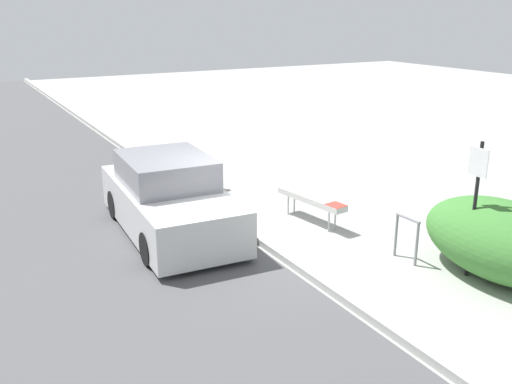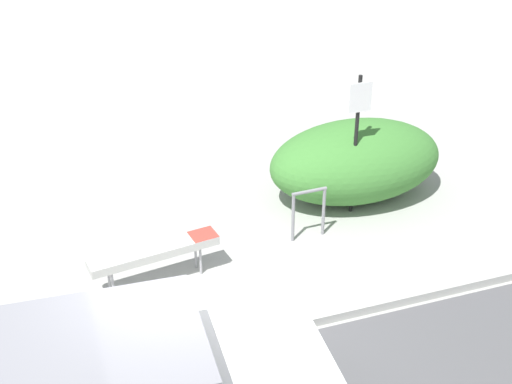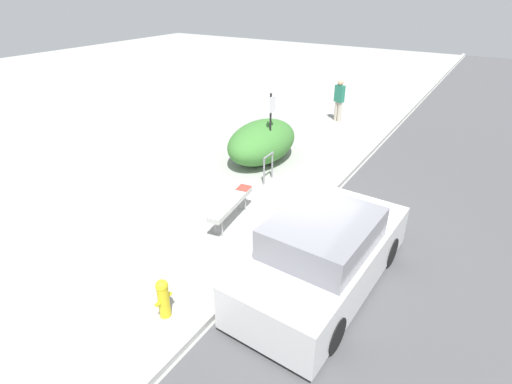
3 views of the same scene
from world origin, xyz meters
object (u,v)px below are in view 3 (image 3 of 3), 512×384
(bike_rack, at_px, (268,165))
(parked_car_near, at_px, (324,255))
(sign_post, at_px, (271,124))
(bench, at_px, (231,203))
(fire_hydrant, at_px, (163,297))
(pedestrian, at_px, (339,99))

(bike_rack, distance_m, parked_car_near, 4.60)
(sign_post, bearing_deg, parked_car_near, -139.96)
(bench, bearing_deg, sign_post, 6.13)
(bench, height_order, fire_hydrant, fire_hydrant)
(sign_post, xyz_separation_m, parked_car_near, (-4.31, -3.62, -0.70))
(bench, xyz_separation_m, fire_hydrant, (-3.14, -0.78, -0.10))
(bike_rack, xyz_separation_m, fire_hydrant, (-5.53, -1.16, -0.09))
(bike_rack, height_order, fire_hydrant, bike_rack)
(bench, relative_size, sign_post, 0.79)
(pedestrian, bearing_deg, bike_rack, -65.70)
(bike_rack, distance_m, pedestrian, 6.49)
(parked_car_near, bearing_deg, bench, 74.23)
(sign_post, distance_m, pedestrian, 5.54)
(bike_rack, relative_size, fire_hydrant, 1.08)
(bike_rack, bearing_deg, pedestrian, 3.66)
(fire_hydrant, height_order, pedestrian, pedestrian)
(bench, relative_size, pedestrian, 1.07)
(fire_hydrant, bearing_deg, bike_rack, 11.80)
(pedestrian, relative_size, parked_car_near, 0.39)
(sign_post, distance_m, fire_hydrant, 6.76)
(pedestrian, bearing_deg, parked_car_near, -49.47)
(fire_hydrant, relative_size, parked_car_near, 0.18)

